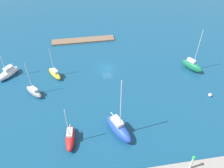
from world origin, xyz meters
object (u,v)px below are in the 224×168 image
Objects in this scene: sailboat_yellow_lone_south at (55,74)px; sailboat_blue_far_south at (119,128)px; sailboat_green_center_basin at (192,66)px; sailboat_red_west_end at (70,138)px; harbor_beacon at (192,162)px; sailboat_gray_lone_north at (34,92)px; sailboat_white_along_channel at (8,73)px; mooring_buoy_white at (210,95)px; pier_dock at (83,40)px.

sailboat_blue_far_south is (-13.10, 20.40, 0.44)m from sailboat_yellow_lone_south.
sailboat_red_west_end is at bearing -93.44° from sailboat_green_center_basin.
harbor_beacon is at bearing -172.76° from sailboat_yellow_lone_south.
sailboat_gray_lone_north is at bearing -146.27° from sailboat_red_west_end.
sailboat_white_along_channel is 27.72m from sailboat_red_west_end.
harbor_beacon is 48.40m from sailboat_white_along_channel.
sailboat_blue_far_south is at bearing -169.31° from sailboat_gray_lone_north.
harbor_beacon is 14.78m from sailboat_blue_far_south.
sailboat_gray_lone_north is 16.87m from sailboat_red_west_end.
sailboat_blue_far_south is at bearing -177.71° from sailboat_yellow_lone_south.
sailboat_gray_lone_north is 22.81m from sailboat_blue_far_south.
sailboat_yellow_lone_south is 9.83× the size of mooring_buoy_white.
sailboat_gray_lone_north is 0.98× the size of sailboat_red_west_end.
sailboat_green_center_basin is 1.29× the size of sailboat_red_west_end.
sailboat_red_west_end is at bearing 12.81° from mooring_buoy_white.
sailboat_yellow_lone_south is at bearing -20.23° from mooring_buoy_white.
mooring_buoy_white is at bearing 132.67° from pier_dock.
sailboat_yellow_lone_south is 21.21m from sailboat_red_west_end.
pier_dock is 2.11× the size of sailboat_red_west_end.
harbor_beacon is 30.64m from sailboat_green_center_basin.
harbor_beacon reaches higher than mooring_buoy_white.
sailboat_gray_lone_north reaches higher than mooring_buoy_white.
sailboat_gray_lone_north is at bearing 60.33° from pier_dock.
sailboat_red_west_end reaches higher than sailboat_gray_lone_north.
sailboat_red_west_end is (-15.43, 23.03, -0.02)m from sailboat_white_along_channel.
sailboat_gray_lone_north is 11.00m from sailboat_white_along_channel.
sailboat_white_along_channel reaches higher than sailboat_gray_lone_north.
sailboat_green_center_basin is 1.32× the size of sailboat_gray_lone_north.
harbor_beacon is 22.48m from sailboat_red_west_end.
pier_dock is at bearing -47.33° from mooring_buoy_white.
pier_dock is 50.02m from harbor_beacon.
mooring_buoy_white is (-12.81, -17.20, -2.86)m from harbor_beacon.
sailboat_white_along_channel reaches higher than sailboat_yellow_lone_south.
sailboat_green_center_basin is 1.43× the size of sailboat_yellow_lone_south.
sailboat_green_center_basin is 29.15m from sailboat_blue_far_south.
sailboat_blue_far_south is 1.32× the size of sailboat_white_along_channel.
sailboat_green_center_basin is 37.54m from sailboat_red_west_end.
sailboat_green_center_basin is 10.65m from mooring_buoy_white.
sailboat_white_along_channel is at bearing 49.63° from sailboat_yellow_lone_south.
pier_dock is 1.64× the size of sailboat_green_center_basin.
sailboat_blue_far_south is at bearing 16.64° from mooring_buoy_white.
sailboat_green_center_basin is at bearing -89.52° from mooring_buoy_white.
sailboat_blue_far_south reaches higher than sailboat_gray_lone_north.
sailboat_white_along_channel reaches higher than pier_dock.
sailboat_gray_lone_north is at bearing -9.98° from mooring_buoy_white.
sailboat_green_center_basin reaches higher than sailboat_red_west_end.
sailboat_blue_far_south is 33.69m from sailboat_white_along_channel.
sailboat_blue_far_south reaches higher than mooring_buoy_white.
harbor_beacon is 37.51m from sailboat_gray_lone_north.
mooring_buoy_white is (-0.09, 10.61, -0.89)m from sailboat_green_center_basin.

